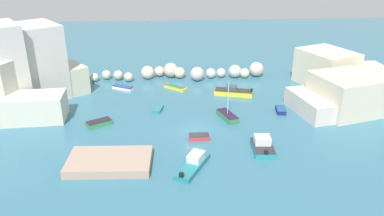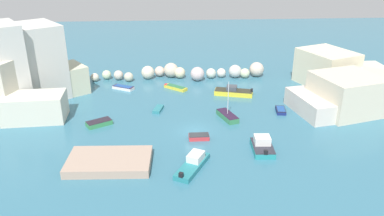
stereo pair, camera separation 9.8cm
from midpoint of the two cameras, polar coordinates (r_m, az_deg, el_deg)
cove_water at (r=50.28m, az=0.37°, el=-3.48°), size 160.00×160.00×0.00m
cliff_headland_left at (r=63.82m, az=-25.98°, el=4.32°), size 21.29×19.03×12.56m
cliff_headland_right at (r=65.30m, az=22.05°, el=3.48°), size 19.99×22.04×6.03m
rock_breakwater at (r=70.00m, az=-0.30°, el=5.39°), size 31.66×5.10×2.67m
stone_dock at (r=43.64m, az=-12.30°, el=-7.85°), size 9.42×5.98×0.95m
channel_buoy at (r=65.71m, az=-3.97°, el=3.40°), size 0.69×0.69×0.69m
moored_boat_0 at (r=53.88m, az=5.28°, el=-1.18°), size 2.77×4.47×5.49m
moored_boat_1 at (r=64.82m, az=-2.53°, el=3.08°), size 3.97×3.58×0.56m
moored_boat_2 at (r=53.24m, az=-13.80°, el=-2.20°), size 3.67×3.04×0.68m
moored_boat_3 at (r=62.51m, az=6.16°, el=2.43°), size 6.47×3.63×1.52m
moored_boat_4 at (r=56.59m, az=-5.13°, el=-0.16°), size 1.69×2.83×0.42m
moored_boat_5 at (r=57.32m, az=13.09°, el=-0.31°), size 1.68×2.76×0.54m
moored_boat_6 at (r=46.34m, az=10.46°, el=-5.56°), size 2.64×4.34×1.63m
moored_boat_7 at (r=65.77m, az=-10.31°, el=3.03°), size 3.88×2.96×0.54m
moored_boat_8 at (r=42.24m, az=0.14°, el=-8.34°), size 4.38×6.03×1.42m
moored_boat_9 at (r=48.21m, az=1.00°, el=-4.33°), size 2.56×1.38×0.60m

